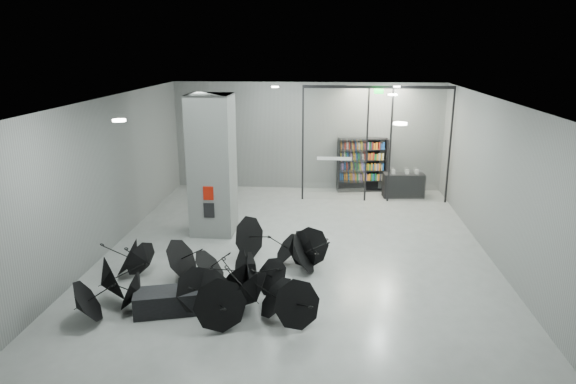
# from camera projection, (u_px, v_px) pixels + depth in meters

# --- Properties ---
(room) EXTENTS (14.00, 14.02, 4.01)m
(room) POSITION_uv_depth(u_px,v_px,m) (296.00, 151.00, 12.13)
(room) COLOR gray
(room) RESTS_ON ground
(column) EXTENTS (1.20, 1.20, 4.00)m
(column) POSITION_uv_depth(u_px,v_px,m) (212.00, 165.00, 14.46)
(column) COLOR slate
(column) RESTS_ON ground
(fire_cabinet) EXTENTS (0.28, 0.04, 0.38)m
(fire_cabinet) POSITION_uv_depth(u_px,v_px,m) (208.00, 193.00, 14.05)
(fire_cabinet) COLOR #A50A07
(fire_cabinet) RESTS_ON column
(info_panel) EXTENTS (0.30, 0.03, 0.42)m
(info_panel) POSITION_uv_depth(u_px,v_px,m) (209.00, 210.00, 14.19)
(info_panel) COLOR black
(info_panel) RESTS_ON column
(exit_sign) EXTENTS (0.30, 0.06, 0.15)m
(exit_sign) POSITION_uv_depth(u_px,v_px,m) (379.00, 91.00, 16.75)
(exit_sign) COLOR #0CE533
(exit_sign) RESTS_ON room
(glass_partition) EXTENTS (5.06, 0.08, 4.00)m
(glass_partition) POSITION_uv_depth(u_px,v_px,m) (376.00, 140.00, 17.40)
(glass_partition) COLOR silver
(glass_partition) RESTS_ON ground
(bench) EXTENTS (1.58, 1.00, 0.47)m
(bench) POSITION_uv_depth(u_px,v_px,m) (171.00, 301.00, 10.42)
(bench) COLOR black
(bench) RESTS_ON ground
(bookshelf) EXTENTS (1.85, 0.66, 2.00)m
(bookshelf) POSITION_uv_depth(u_px,v_px,m) (362.00, 165.00, 18.95)
(bookshelf) COLOR black
(bookshelf) RESTS_ON ground
(shop_counter) EXTENTS (1.48, 0.67, 0.87)m
(shop_counter) POSITION_uv_depth(u_px,v_px,m) (403.00, 185.00, 18.33)
(shop_counter) COLOR black
(shop_counter) RESTS_ON ground
(umbrella_cluster) EXTENTS (5.53, 4.76, 1.29)m
(umbrella_cluster) POSITION_uv_depth(u_px,v_px,m) (224.00, 279.00, 11.26)
(umbrella_cluster) COLOR black
(umbrella_cluster) RESTS_ON ground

